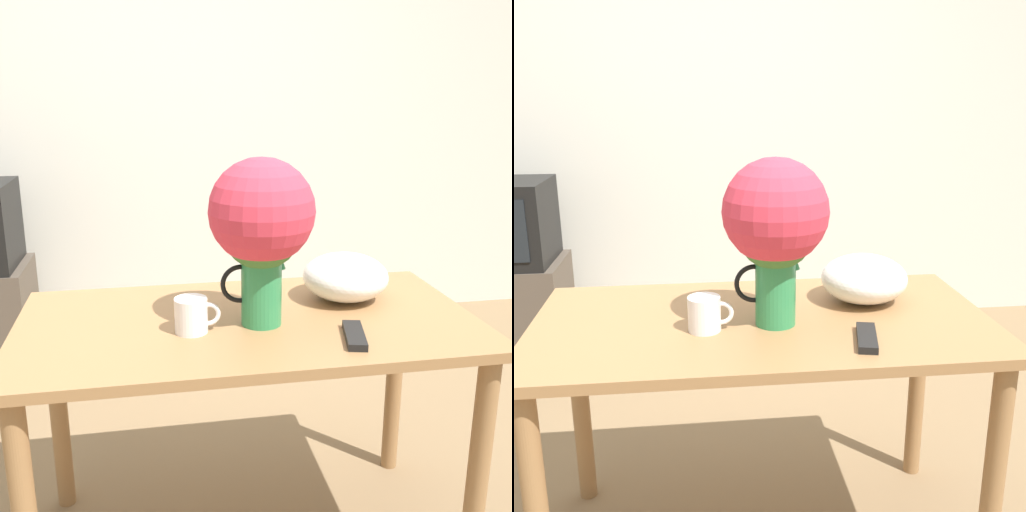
% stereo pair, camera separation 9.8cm
% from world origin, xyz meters
% --- Properties ---
extents(wall_back, '(8.00, 0.05, 2.60)m').
position_xyz_m(wall_back, '(0.00, 1.96, 1.30)').
color(wall_back, silver).
rests_on(wall_back, ground_plane).
extents(table, '(1.33, 0.71, 0.77)m').
position_xyz_m(table, '(0.12, -0.02, 0.65)').
color(table, olive).
rests_on(table, ground_plane).
extents(flower_vase, '(0.30, 0.30, 0.48)m').
position_xyz_m(flower_vase, '(0.15, -0.07, 1.07)').
color(flower_vase, '#2D844C').
rests_on(flower_vase, table).
extents(coffee_mug, '(0.13, 0.09, 0.10)m').
position_xyz_m(coffee_mug, '(-0.05, -0.10, 0.82)').
color(coffee_mug, white).
rests_on(coffee_mug, table).
extents(white_bowl, '(0.27, 0.27, 0.15)m').
position_xyz_m(white_bowl, '(0.45, 0.09, 0.85)').
color(white_bowl, white).
rests_on(white_bowl, table).
extents(remote_control, '(0.09, 0.18, 0.02)m').
position_xyz_m(remote_control, '(0.37, -0.22, 0.78)').
color(remote_control, black).
rests_on(remote_control, table).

